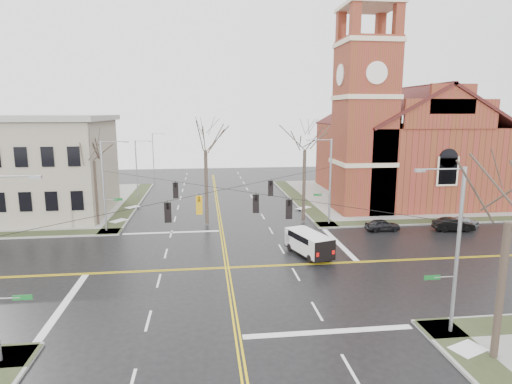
{
  "coord_description": "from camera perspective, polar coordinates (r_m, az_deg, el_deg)",
  "views": [
    {
      "loc": [
        -1.58,
        -31.48,
        11.87
      ],
      "look_at": [
        2.98,
        6.0,
        4.78
      ],
      "focal_mm": 30.0,
      "sensor_mm": 36.0,
      "label": 1
    }
  ],
  "objects": [
    {
      "name": "tree_nw_far",
      "position": [
        47.32,
        -20.89,
        4.42
      ],
      "size": [
        4.0,
        4.0,
        10.09
      ],
      "color": "#382C23",
      "rests_on": "ground"
    },
    {
      "name": "parked_car_a",
      "position": [
        45.3,
        16.51,
        -4.23
      ],
      "size": [
        3.54,
        1.53,
        1.19
      ],
      "primitive_type": "imported",
      "rotation": [
        0.0,
        0.0,
        1.61
      ],
      "color": "black",
      "rests_on": "ground"
    },
    {
      "name": "civic_building_a",
      "position": [
        55.75,
        -28.41,
        2.79
      ],
      "size": [
        18.0,
        14.0,
        11.0
      ],
      "primitive_type": "cube",
      "color": "gray",
      "rests_on": "ground"
    },
    {
      "name": "ground",
      "position": [
        33.68,
        -3.87,
        -10.03
      ],
      "size": [
        120.0,
        120.0,
        0.0
      ],
      "primitive_type": "plane",
      "color": "black",
      "rests_on": "ground"
    },
    {
      "name": "tree_nw_near",
      "position": [
        44.67,
        -6.76,
        6.21
      ],
      "size": [
        4.0,
        4.0,
        11.72
      ],
      "color": "#382C23",
      "rests_on": "ground"
    },
    {
      "name": "span_wires",
      "position": [
        32.03,
        -4.01,
        0.41
      ],
      "size": [
        23.02,
        23.02,
        0.03
      ],
      "color": "black",
      "rests_on": "ground"
    },
    {
      "name": "church",
      "position": [
        62.22,
        18.26,
        6.94
      ],
      "size": [
        24.28,
        27.48,
        27.5
      ],
      "color": "brown",
      "rests_on": "ground"
    },
    {
      "name": "tree_ne",
      "position": [
        45.85,
        6.53,
        6.18
      ],
      "size": [
        4.0,
        4.0,
        11.56
      ],
      "color": "#382C23",
      "rests_on": "ground"
    },
    {
      "name": "streetlight_north_a",
      "position": [
        60.62,
        -15.52,
        3.23
      ],
      "size": [
        2.3,
        0.2,
        8.0
      ],
      "color": "gray",
      "rests_on": "ground"
    },
    {
      "name": "traffic_signals",
      "position": [
        31.52,
        -3.92,
        -1.15
      ],
      "size": [
        8.21,
        8.26,
        1.3
      ],
      "color": "black",
      "rests_on": "ground"
    },
    {
      "name": "signal_pole_se",
      "position": [
        24.77,
        24.98,
        -6.62
      ],
      "size": [
        2.75,
        0.22,
        9.0
      ],
      "color": "gray",
      "rests_on": "ground"
    },
    {
      "name": "parked_car_b",
      "position": [
        47.8,
        24.84,
        -3.95
      ],
      "size": [
        4.1,
        1.82,
        1.31
      ],
      "primitive_type": "imported",
      "rotation": [
        0.0,
        0.0,
        1.46
      ],
      "color": "black",
      "rests_on": "ground"
    },
    {
      "name": "road_markings",
      "position": [
        33.68,
        -3.87,
        -10.02
      ],
      "size": [
        100.0,
        100.0,
        0.01
      ],
      "color": "gold",
      "rests_on": "ground"
    },
    {
      "name": "signal_pole_ne",
      "position": [
        45.41,
        9.65,
        1.71
      ],
      "size": [
        2.75,
        0.22,
        9.0
      ],
      "color": "gray",
      "rests_on": "ground"
    },
    {
      "name": "cargo_van",
      "position": [
        36.44,
        6.87,
        -6.59
      ],
      "size": [
        3.37,
        5.36,
        1.91
      ],
      "rotation": [
        0.0,
        0.0,
        0.31
      ],
      "color": "white",
      "rests_on": "ground"
    },
    {
      "name": "sidewalks",
      "position": [
        33.66,
        -3.87,
        -9.91
      ],
      "size": [
        80.0,
        80.0,
        0.17
      ],
      "color": "gray",
      "rests_on": "ground"
    },
    {
      "name": "tree_se",
      "position": [
        22.67,
        30.71,
        -2.42
      ],
      "size": [
        4.0,
        4.0,
        10.11
      ],
      "color": "#382C23",
      "rests_on": "ground"
    },
    {
      "name": "streetlight_north_b",
      "position": [
        80.34,
        -13.45,
        5.06
      ],
      "size": [
        2.3,
        0.2,
        8.0
      ],
      "color": "gray",
      "rests_on": "ground"
    },
    {
      "name": "parked_car_c",
      "position": [
        49.44,
        25.84,
        -3.65
      ],
      "size": [
        4.37,
        3.07,
        1.17
      ],
      "primitive_type": "imported",
      "rotation": [
        0.0,
        0.0,
        1.97
      ],
      "color": "#949596",
      "rests_on": "ground"
    },
    {
      "name": "signal_pole_nw",
      "position": [
        44.61,
        -19.47,
        1.09
      ],
      "size": [
        2.75,
        0.22,
        9.0
      ],
      "color": "gray",
      "rests_on": "ground"
    }
  ]
}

